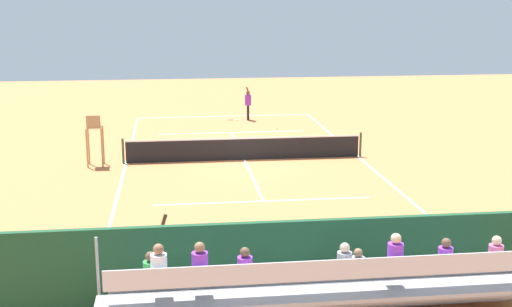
% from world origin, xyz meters
% --- Properties ---
extents(ground_plane, '(60.00, 60.00, 0.00)m').
position_xyz_m(ground_plane, '(0.00, 0.00, 0.00)').
color(ground_plane, '#D17542').
extents(court_line_markings, '(10.10, 22.20, 0.01)m').
position_xyz_m(court_line_markings, '(0.00, -0.04, 0.00)').
color(court_line_markings, white).
rests_on(court_line_markings, ground).
extents(tennis_net, '(10.30, 0.10, 1.07)m').
position_xyz_m(tennis_net, '(0.00, 0.00, 0.50)').
color(tennis_net, black).
rests_on(tennis_net, ground).
extents(backdrop_wall, '(18.00, 0.16, 2.00)m').
position_xyz_m(backdrop_wall, '(0.00, 14.00, 1.00)').
color(backdrop_wall, '#1E4C2D').
rests_on(backdrop_wall, ground).
extents(bleacher_stand, '(9.06, 2.40, 2.48)m').
position_xyz_m(bleacher_stand, '(-0.02, 15.41, 1.00)').
color(bleacher_stand, '#9EA0A5').
rests_on(bleacher_stand, ground).
extents(umpire_chair, '(0.67, 0.67, 2.14)m').
position_xyz_m(umpire_chair, '(6.20, 0.28, 1.31)').
color(umpire_chair, '#A88456').
rests_on(umpire_chair, ground).
extents(courtside_bench, '(1.80, 0.40, 0.93)m').
position_xyz_m(courtside_bench, '(-2.33, 13.27, 0.56)').
color(courtside_bench, '#9E754C').
rests_on(courtside_bench, ground).
extents(equipment_bag, '(0.90, 0.36, 0.36)m').
position_xyz_m(equipment_bag, '(-0.16, 13.40, 0.18)').
color(equipment_bag, '#334C8C').
rests_on(equipment_bag, ground).
extents(tennis_player, '(0.39, 0.54, 1.93)m').
position_xyz_m(tennis_player, '(-1.25, -9.61, 1.02)').
color(tennis_player, black).
rests_on(tennis_player, ground).
extents(tennis_racket, '(0.58, 0.34, 0.03)m').
position_xyz_m(tennis_racket, '(-0.52, -9.61, 0.01)').
color(tennis_racket, black).
rests_on(tennis_racket, ground).
extents(tennis_ball_near, '(0.07, 0.07, 0.07)m').
position_xyz_m(tennis_ball_near, '(-2.50, -6.80, 0.03)').
color(tennis_ball_near, '#CCDB33').
rests_on(tennis_ball_near, ground).
extents(line_judge, '(0.38, 0.54, 1.93)m').
position_xyz_m(line_judge, '(3.29, 13.15, 1.02)').
color(line_judge, '#232328').
rests_on(line_judge, ground).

